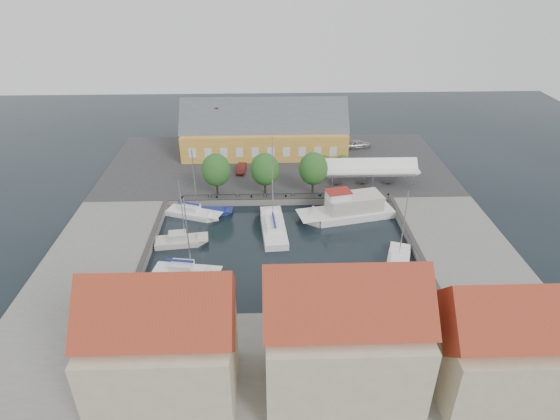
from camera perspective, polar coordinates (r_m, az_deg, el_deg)
name	(u,v)px	position (r m, az deg, el deg)	size (l,w,h in m)	color
ground	(281,244)	(59.33, 0.18, -4.11)	(140.00, 140.00, 0.00)	black
north_quay	(277,166)	(79.31, -0.39, 5.41)	(56.00, 26.00, 1.00)	#2D2D30
west_quay	(101,252)	(60.83, -21.01, -4.85)	(12.00, 24.00, 1.00)	slate
east_quay	(460,246)	(62.09, 21.05, -4.12)	(12.00, 24.00, 1.00)	slate
south_bank	(290,372)	(43.04, 1.20, -19.16)	(56.00, 14.00, 1.00)	slate
quay_edge_fittings	(280,217)	(62.79, 0.06, -0.91)	(56.00, 24.72, 0.40)	#383533
warehouse	(261,133)	(82.79, -2.32, 9.38)	(28.56, 14.00, 9.55)	#CC8831
tent_canopy	(371,168)	(71.97, 11.04, 5.02)	(14.00, 4.00, 2.83)	white
quay_trees	(265,169)	(67.46, -1.87, 4.98)	(18.20, 4.20, 6.30)	black
car_silver	(358,144)	(86.25, 9.49, 7.95)	(1.84, 4.57, 1.56)	#A1A2A8
car_red	(241,168)	(75.93, -4.74, 5.09)	(1.30, 3.72, 1.23)	#5D1915
center_sailboat	(274,229)	(61.52, -0.78, -2.37)	(3.65, 10.12, 13.47)	white
trawler	(349,210)	(65.35, 8.45, 0.00)	(13.90, 6.78, 5.00)	white
east_boat_c	(398,265)	(56.80, 14.14, -6.53)	(4.83, 8.12, 10.12)	white
west_boat_a	(193,214)	(66.28, -10.59, -0.49)	(8.17, 4.83, 10.67)	white
west_boat_b	(180,242)	(60.48, -12.06, -3.83)	(6.89, 3.06, 9.38)	beige
west_boat_d	(185,273)	(54.96, -11.48, -7.52)	(8.11, 3.58, 10.62)	white
launch_sw	(167,306)	(51.12, -13.66, -11.34)	(5.60, 4.54, 0.98)	white
launch_nw	(216,212)	(66.63, -7.78, -0.25)	(4.58, 2.08, 0.88)	navy
townhouses	(317,346)	(37.75, 4.51, -16.24)	(36.30, 8.50, 12.00)	beige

